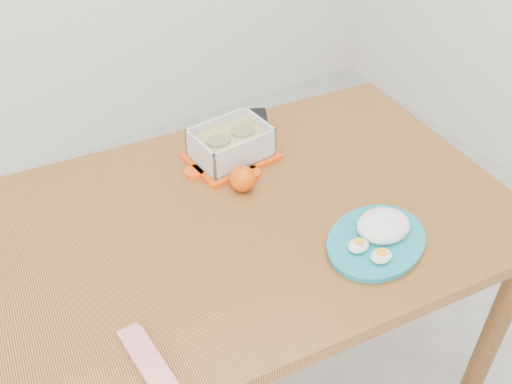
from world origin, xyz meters
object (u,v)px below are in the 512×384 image
dining_table (256,238)px  orange_fruit (243,179)px  rice_plate (379,234)px  smartphone (256,122)px  food_container (231,145)px

dining_table → orange_fruit: 0.16m
orange_fruit → rice_plate: 0.37m
rice_plate → smartphone: 0.58m
orange_fruit → rice_plate: (0.17, -0.33, -0.01)m
dining_table → smartphone: 0.41m
food_container → dining_table: bearing=-108.7°
food_container → orange_fruit: 0.14m
dining_table → food_container: (0.05, 0.22, 0.14)m
food_container → orange_fruit: size_ratio=3.53×
dining_table → orange_fruit: orange_fruit is taller
orange_fruit → smartphone: 0.32m
dining_table → orange_fruit: (0.01, 0.09, 0.13)m
dining_table → orange_fruit: size_ratio=19.46×
food_container → smartphone: (0.15, 0.12, -0.04)m
food_container → orange_fruit: food_container is taller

